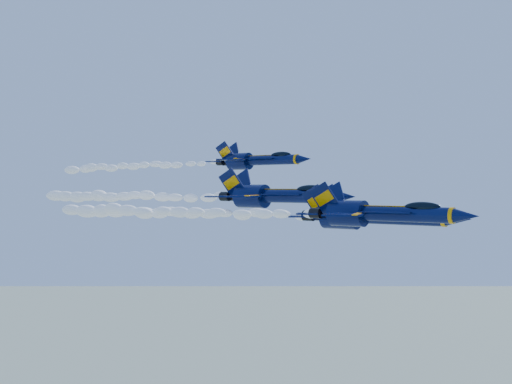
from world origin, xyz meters
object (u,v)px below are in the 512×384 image
Objects in this scene: jet_second at (372,216)px; jet_third at (277,195)px; jet_fourth at (257,160)px; jet_lead at (379,213)px.

jet_third reaches higher than jet_second.
jet_second is at bearing -22.33° from jet_third.
jet_third is 16.84m from jet_fourth.
jet_lead is 23.91m from jet_third.
jet_fourth is at bearing 146.98° from jet_second.
jet_second is 33.42m from jet_fourth.
jet_fourth is at bearing 142.24° from jet_lead.
jet_fourth reaches higher than jet_lead.
jet_fourth is (-31.45, 24.37, 6.18)m from jet_lead.
jet_second is at bearing -33.02° from jet_fourth.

